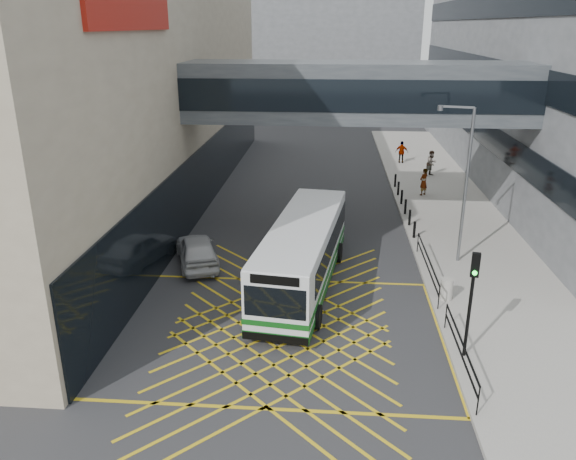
% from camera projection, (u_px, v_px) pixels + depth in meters
% --- Properties ---
extents(ground, '(120.00, 120.00, 0.00)m').
position_uv_depth(ground, '(280.00, 332.00, 20.98)').
color(ground, '#333335').
extents(building_whsmith, '(24.17, 42.00, 16.00)m').
position_uv_depth(building_whsmith, '(12.00, 73.00, 34.53)').
color(building_whsmith, tan).
rests_on(building_whsmith, ground).
extents(building_far, '(28.00, 16.00, 18.00)m').
position_uv_depth(building_far, '(306.00, 39.00, 74.20)').
color(building_far, slate).
rests_on(building_far, ground).
extents(skybridge, '(20.00, 4.10, 3.00)m').
position_uv_depth(skybridge, '(357.00, 92.00, 29.42)').
color(skybridge, '#44494E').
rests_on(skybridge, ground).
extents(pavement, '(6.00, 54.00, 0.16)m').
position_uv_depth(pavement, '(448.00, 211.00, 34.34)').
color(pavement, '#A6A198').
rests_on(pavement, ground).
extents(box_junction, '(12.00, 9.00, 0.01)m').
position_uv_depth(box_junction, '(280.00, 332.00, 20.98)').
color(box_junction, gold).
rests_on(box_junction, ground).
extents(bus, '(3.79, 10.78, 2.96)m').
position_uv_depth(bus, '(303.00, 252.00, 24.18)').
color(bus, white).
rests_on(bus, ground).
extents(car_white, '(3.42, 5.11, 1.51)m').
position_uv_depth(car_white, '(197.00, 250.00, 26.65)').
color(car_white, '#BEBDC0').
rests_on(car_white, ground).
extents(car_dark, '(2.59, 5.17, 1.55)m').
position_uv_depth(car_dark, '(301.00, 232.00, 28.80)').
color(car_dark, black).
rests_on(car_dark, ground).
extents(car_silver, '(2.16, 4.68, 1.43)m').
position_uv_depth(car_silver, '(324.00, 199.00, 34.57)').
color(car_silver, gray).
rests_on(car_silver, ground).
extents(traffic_light, '(0.30, 0.46, 3.87)m').
position_uv_depth(traffic_light, '(472.00, 290.00, 18.26)').
color(traffic_light, black).
rests_on(traffic_light, pavement).
extents(street_lamp, '(1.65, 0.58, 7.29)m').
position_uv_depth(street_lamp, '(463.00, 176.00, 25.56)').
color(street_lamp, slate).
rests_on(street_lamp, pavement).
extents(litter_bin, '(0.52, 0.52, 0.89)m').
position_uv_depth(litter_bin, '(447.00, 289.00, 23.02)').
color(litter_bin, '#ADA89E').
rests_on(litter_bin, pavement).
extents(kerb_railings, '(0.05, 12.54, 1.00)m').
position_uv_depth(kerb_railings, '(440.00, 295.00, 21.90)').
color(kerb_railings, black).
rests_on(kerb_railings, pavement).
extents(bollards, '(0.14, 10.14, 0.90)m').
position_uv_depth(bollards, '(404.00, 202.00, 34.36)').
color(bollards, black).
rests_on(bollards, pavement).
extents(pedestrian_a, '(0.87, 0.86, 1.79)m').
position_uv_depth(pedestrian_a, '(424.00, 182.00, 37.01)').
color(pedestrian_a, gray).
rests_on(pedestrian_a, pavement).
extents(pedestrian_b, '(1.05, 0.98, 1.88)m').
position_uv_depth(pedestrian_b, '(431.00, 163.00, 41.77)').
color(pedestrian_b, gray).
rests_on(pedestrian_b, pavement).
extents(pedestrian_c, '(1.12, 0.67, 1.77)m').
position_uv_depth(pedestrian_c, '(402.00, 152.00, 45.68)').
color(pedestrian_c, gray).
rests_on(pedestrian_c, pavement).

